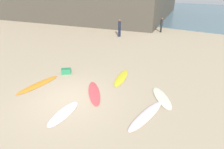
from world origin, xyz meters
TOP-DOWN VIEW (x-y plane):
  - ground_plane at (0.00, 0.00)m, footprint 120.00×120.00m
  - ocean_water at (0.00, 38.88)m, footprint 120.00×40.00m
  - surfboard_0 at (-2.45, 0.11)m, footprint 0.53×2.58m
  - surfboard_1 at (0.96, 3.32)m, footprint 1.10×2.35m
  - surfboard_2 at (0.61, -0.95)m, footprint 0.87×1.99m
  - surfboard_3 at (3.71, 2.52)m, footprint 1.74×1.93m
  - surfboard_4 at (3.62, 0.83)m, footprint 0.78×2.60m
  - surfboard_5 at (0.67, 1.10)m, footprint 2.04×2.13m
  - beachgoer_near at (-1.26, 16.31)m, footprint 0.39×0.39m
  - beachgoer_mid at (-4.26, 11.83)m, footprint 0.34×0.34m
  - beach_cooler at (-2.24, 2.04)m, footprint 0.64×0.62m

SIDE VIEW (x-z plane):
  - ground_plane at x=0.00m, z-range 0.00..0.00m
  - surfboard_2 at x=0.61m, z-range 0.00..0.06m
  - surfboard_0 at x=-2.45m, z-range 0.00..0.08m
  - surfboard_3 at x=3.71m, z-range 0.00..0.08m
  - surfboard_5 at x=0.67m, z-range 0.00..0.08m
  - ocean_water at x=0.00m, z-range 0.00..0.08m
  - surfboard_4 at x=3.62m, z-range 0.00..0.08m
  - surfboard_1 at x=0.96m, z-range 0.00..0.09m
  - beach_cooler at x=-2.24m, z-range 0.00..0.33m
  - beachgoer_near at x=-1.26m, z-range 0.09..1.73m
  - beachgoer_mid at x=-4.26m, z-range 0.11..1.93m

